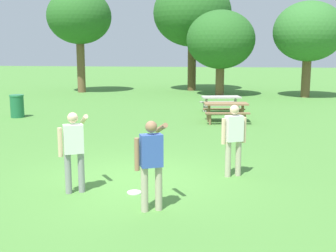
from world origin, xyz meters
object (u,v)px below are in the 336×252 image
at_px(person_catcher, 234,136).
at_px(tree_tall_left, 79,17).
at_px(tree_far_right, 221,40).
at_px(person_thrower, 74,146).
at_px(tree_slender_mid, 309,32).
at_px(trash_can_beside_table, 17,106).
at_px(picnic_table_near, 226,108).
at_px(frisbee, 134,192).
at_px(person_bystander, 151,159).
at_px(tree_broad_center, 192,14).
at_px(picnic_table_far, 221,101).

relative_size(person_catcher, tree_tall_left, 0.24).
bearing_deg(tree_far_right, person_catcher, -88.18).
xyz_separation_m(person_thrower, tree_slender_mid, (7.74, 18.55, 2.87)).
bearing_deg(tree_far_right, trash_can_beside_table, -130.38).
bearing_deg(picnic_table_near, tree_far_right, 92.19).
distance_m(frisbee, tree_far_right, 19.08).
height_order(person_bystander, tree_tall_left, tree_tall_left).
bearing_deg(tree_far_right, tree_broad_center, 122.74).
height_order(trash_can_beside_table, tree_slender_mid, tree_slender_mid).
relative_size(person_bystander, trash_can_beside_table, 1.71).
bearing_deg(frisbee, person_bystander, -60.10).
relative_size(frisbee, tree_slender_mid, 0.05).
height_order(person_thrower, tree_broad_center, tree_broad_center).
relative_size(person_thrower, picnic_table_near, 0.88).
bearing_deg(picnic_table_near, frisbee, -101.68).
bearing_deg(picnic_table_near, tree_tall_left, 131.59).
distance_m(picnic_table_far, trash_can_beside_table, 8.83).
bearing_deg(person_catcher, frisbee, -144.10).
distance_m(person_bystander, picnic_table_near, 9.80).
height_order(trash_can_beside_table, tree_broad_center, tree_broad_center).
xyz_separation_m(person_bystander, tree_far_right, (0.93, 19.61, 2.43)).
distance_m(picnic_table_near, tree_broad_center, 14.00).
bearing_deg(person_catcher, tree_broad_center, 97.09).
distance_m(person_thrower, frisbee, 1.53).
xyz_separation_m(person_thrower, tree_far_right, (2.63, 18.84, 2.43)).
height_order(frisbee, tree_slender_mid, tree_slender_mid).
bearing_deg(person_bystander, tree_broad_center, 92.65).
xyz_separation_m(person_catcher, tree_tall_left, (-9.71, 18.13, 3.93)).
xyz_separation_m(trash_can_beside_table, tree_slender_mid, (13.47, 9.55, 3.35)).
height_order(person_bystander, tree_far_right, tree_far_right).
bearing_deg(picnic_table_near, person_catcher, -88.68).
distance_m(trash_can_beside_table, tree_far_right, 13.24).
distance_m(frisbee, tree_broad_center, 22.43).
relative_size(frisbee, picnic_table_far, 0.15).
height_order(person_catcher, tree_tall_left, tree_tall_left).
xyz_separation_m(frisbee, picnic_table_near, (1.82, 8.82, 0.55)).
height_order(person_thrower, frisbee, person_thrower).
xyz_separation_m(person_bystander, trash_can_beside_table, (-7.43, 9.77, -0.48)).
height_order(picnic_table_near, picnic_table_far, same).
height_order(person_thrower, picnic_table_near, person_thrower).
bearing_deg(person_catcher, person_bystander, -122.52).
bearing_deg(picnic_table_far, person_bystander, -95.20).
distance_m(picnic_table_far, tree_tall_left, 13.28).
distance_m(person_bystander, tree_tall_left, 22.39).
bearing_deg(tree_slender_mid, tree_far_right, 176.77).
height_order(picnic_table_near, tree_slender_mid, tree_slender_mid).
xyz_separation_m(tree_broad_center, tree_far_right, (1.98, -3.09, -1.82)).
xyz_separation_m(frisbee, tree_slender_mid, (6.54, 18.44, 3.82)).
xyz_separation_m(person_bystander, tree_slender_mid, (6.04, 19.32, 2.87)).
xyz_separation_m(person_bystander, picnic_table_near, (1.31, 9.70, -0.40)).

